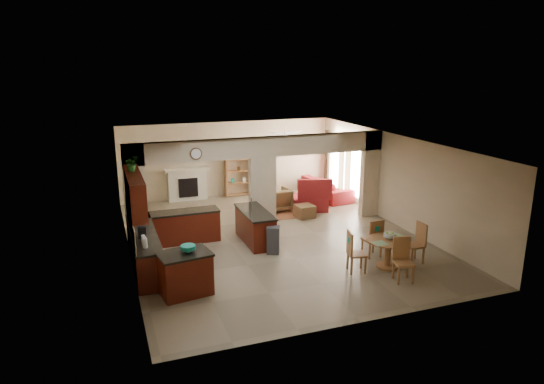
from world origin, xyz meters
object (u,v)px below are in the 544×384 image
object	(u,v)px
kitchen_island	(185,273)
sofa	(325,188)
dining_table	(388,249)
armchair	(277,199)

from	to	relation	value
kitchen_island	sofa	distance (m)	8.77
kitchen_island	sofa	world-z (taller)	kitchen_island
dining_table	sofa	xyz separation A→B (m)	(1.37, 6.36, -0.13)
sofa	armchair	xyz separation A→B (m)	(-2.25, -0.95, 0.02)
dining_table	armchair	world-z (taller)	armchair
kitchen_island	sofa	size ratio (longest dim) A/B	0.49
dining_table	armchair	distance (m)	5.49
sofa	kitchen_island	bearing A→B (deg)	126.67
dining_table	sofa	bearing A→B (deg)	77.84
kitchen_island	armchair	world-z (taller)	kitchen_island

